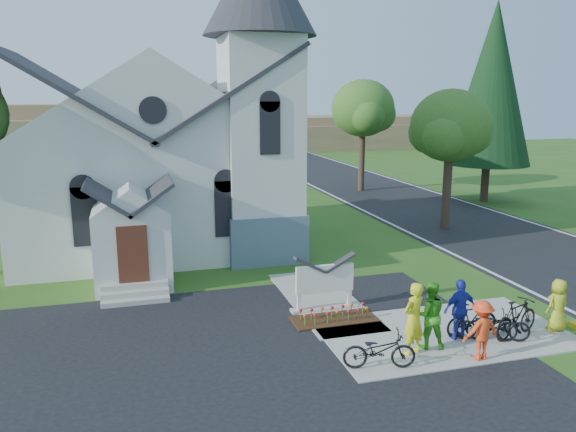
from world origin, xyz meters
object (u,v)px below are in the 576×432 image
object	(u,v)px
bike_3	(517,318)
bike_1	(472,319)
cyclist_0	(413,318)
cyclist_4	(558,305)
cyclist_1	(429,315)
cyclist_2	(460,309)
cyclist_3	(481,330)
bike_0	(379,350)
bike_2	(487,325)
bike_4	(498,325)
church_sign	(325,279)

from	to	relation	value
bike_3	bike_1	bearing A→B (deg)	51.42
cyclist_0	bike_3	xyz separation A→B (m)	(3.30, 0.11, -0.42)
cyclist_4	cyclist_1	bearing A→B (deg)	-7.70
cyclist_2	cyclist_3	xyz separation A→B (m)	(-0.18, -1.25, -0.07)
bike_0	bike_2	bearing A→B (deg)	-65.42
cyclist_1	bike_2	xyz separation A→B (m)	(1.79, -0.06, -0.49)
bike_3	bike_4	bearing A→B (deg)	77.15
cyclist_2	bike_2	xyz separation A→B (m)	(0.68, -0.32, -0.43)
bike_0	bike_3	distance (m)	4.55
church_sign	bike_1	world-z (taller)	church_sign
cyclist_0	bike_3	bearing A→B (deg)	157.87
cyclist_0	bike_3	world-z (taller)	cyclist_0
bike_2	cyclist_3	xyz separation A→B (m)	(-0.86, -0.93, 0.36)
bike_1	cyclist_4	bearing A→B (deg)	-99.52
bike_2	cyclist_4	size ratio (longest dim) A/B	1.08
church_sign	cyclist_2	distance (m)	4.26
bike_3	cyclist_3	bearing A→B (deg)	97.45
cyclist_1	bike_2	distance (m)	1.86
cyclist_1	bike_1	world-z (taller)	cyclist_1
cyclist_1	bike_0	bearing A→B (deg)	38.79
cyclist_3	cyclist_2	bearing A→B (deg)	-101.65
church_sign	bike_2	world-z (taller)	church_sign
bike_1	bike_0	bearing A→B (deg)	105.24
bike_4	cyclist_2	bearing A→B (deg)	88.96
bike_3	church_sign	bearing A→B (deg)	32.80
cyclist_1	cyclist_3	distance (m)	1.37
cyclist_1	bike_1	bearing A→B (deg)	-152.62
cyclist_2	bike_2	bearing A→B (deg)	151.28
church_sign	cyclist_3	distance (m)	5.16
cyclist_0	cyclist_4	bearing A→B (deg)	158.19
bike_1	bike_2	distance (m)	0.44
bike_2	bike_4	size ratio (longest dim) A/B	0.96
cyclist_3	bike_4	bearing A→B (deg)	-147.82
bike_4	cyclist_0	bearing A→B (deg)	113.99
bike_2	bike_3	size ratio (longest dim) A/B	0.90
cyclist_3	cyclist_4	xyz separation A→B (m)	(3.21, 0.96, -0.02)
cyclist_0	cyclist_2	bearing A→B (deg)	171.47
bike_3	cyclist_0	bearing A→B (deg)	72.76
cyclist_3	cyclist_0	bearing A→B (deg)	-30.79
cyclist_2	cyclist_4	world-z (taller)	cyclist_2
cyclist_3	bike_3	xyz separation A→B (m)	(1.78, 0.89, -0.24)
cyclist_3	bike_4	xyz separation A→B (m)	(1.14, 0.82, -0.34)
cyclist_0	bike_1	world-z (taller)	cyclist_0
cyclist_2	bike_3	distance (m)	1.67
cyclist_1	cyclist_3	xyz separation A→B (m)	(0.93, -1.00, -0.13)
bike_1	bike_3	world-z (taller)	bike_3
bike_1	cyclist_3	bearing A→B (deg)	152.32
bike_2	cyclist_1	bearing A→B (deg)	110.32
bike_1	bike_4	size ratio (longest dim) A/B	0.95
church_sign	bike_2	bearing A→B (deg)	-44.29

